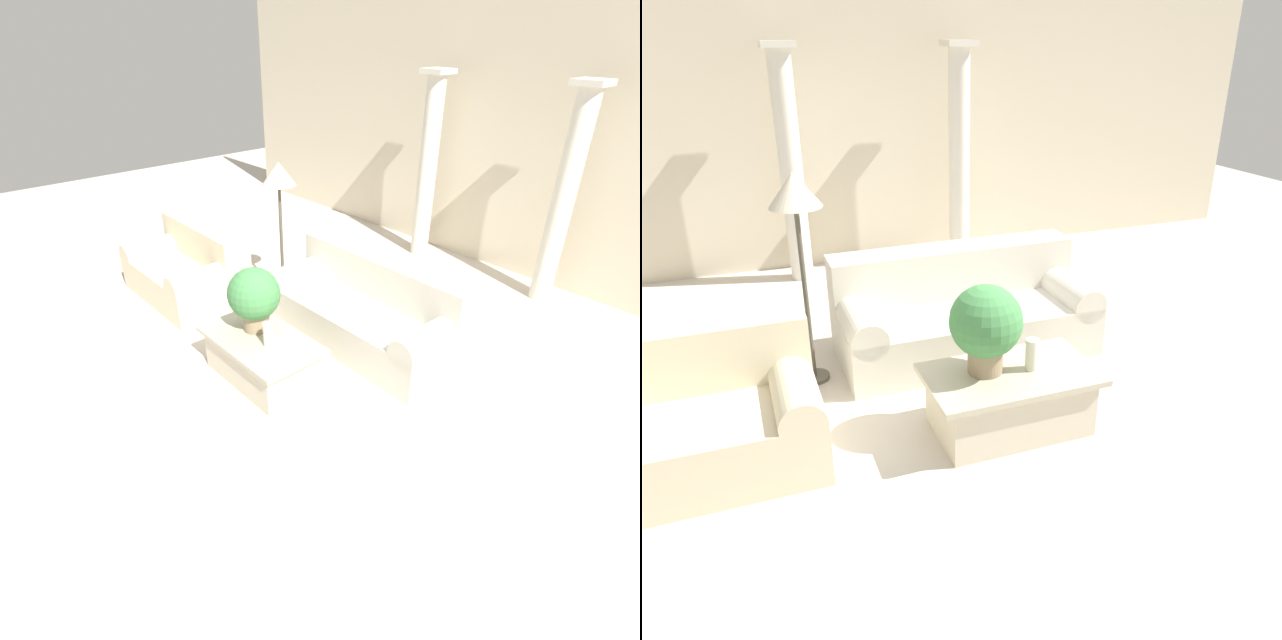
# 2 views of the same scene
# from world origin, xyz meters

# --- Properties ---
(ground_plane) EXTENTS (16.00, 16.00, 0.00)m
(ground_plane) POSITION_xyz_m (0.00, 0.00, 0.00)
(ground_plane) COLOR beige
(wall_back) EXTENTS (10.00, 0.06, 3.20)m
(wall_back) POSITION_xyz_m (0.00, 3.31, 1.60)
(wall_back) COLOR beige
(wall_back) RESTS_ON ground_plane
(sofa_long) EXTENTS (2.06, 0.93, 0.82)m
(sofa_long) POSITION_xyz_m (0.25, 0.70, 0.33)
(sofa_long) COLOR beige
(sofa_long) RESTS_ON ground_plane
(loveseat) EXTENTS (1.44, 0.93, 0.82)m
(loveseat) POSITION_xyz_m (-1.80, -0.17, 0.33)
(loveseat) COLOR beige
(loveseat) RESTS_ON ground_plane
(coffee_table) EXTENTS (1.12, 0.67, 0.42)m
(coffee_table) POSITION_xyz_m (0.12, -0.52, 0.22)
(coffee_table) COLOR beige
(coffee_table) RESTS_ON ground_plane
(potted_plant) EXTENTS (0.47, 0.47, 0.59)m
(potted_plant) POSITION_xyz_m (-0.03, -0.45, 0.76)
(potted_plant) COLOR #937F60
(potted_plant) RESTS_ON coffee_table
(pillar_candle) EXTENTS (0.09, 0.09, 0.21)m
(pillar_candle) POSITION_xyz_m (0.26, -0.53, 0.53)
(pillar_candle) COLOR silver
(pillar_candle) RESTS_ON coffee_table
(floor_lamp) EXTENTS (0.36, 0.36, 1.58)m
(floor_lamp) POSITION_xyz_m (-1.01, 0.60, 1.36)
(floor_lamp) COLOR #4C473D
(floor_lamp) RESTS_ON ground_plane
(column_left) EXTENTS (0.32, 0.32, 2.36)m
(column_left) POSITION_xyz_m (-0.79, 2.88, 1.21)
(column_left) COLOR silver
(column_left) RESTS_ON ground_plane
(column_right) EXTENTS (0.32, 0.32, 2.36)m
(column_right) POSITION_xyz_m (1.03, 2.88, 1.21)
(column_right) COLOR silver
(column_right) RESTS_ON ground_plane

